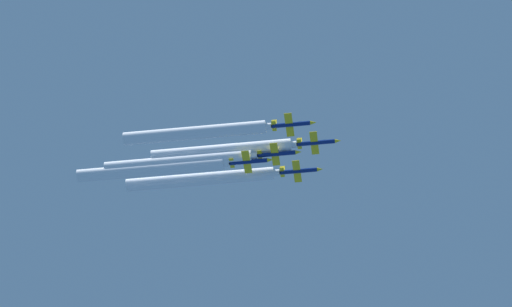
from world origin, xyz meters
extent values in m
cylinder|color=navy|center=(0.52, 5.87, 251.64)|extent=(1.24, 10.68, 1.24)
cone|color=yellow|center=(0.52, 12.11, 251.64)|extent=(1.17, 1.80, 1.17)
ellipsoid|color=#0C263F|center=(0.52, 8.22, 252.17)|extent=(0.68, 2.47, 0.56)
cube|color=yellow|center=(0.52, 5.34, 251.55)|extent=(8.99, 2.14, 0.13)
cube|color=yellow|center=(0.52, 1.02, 251.64)|extent=(3.82, 1.24, 0.13)
cube|color=yellow|center=(0.52, 1.11, 253.21)|extent=(0.11, 1.46, 1.91)
cylinder|color=black|center=(0.52, 0.25, 251.64)|extent=(0.93, 0.67, 0.93)
cylinder|color=navy|center=(-8.95, -0.06, 250.21)|extent=(1.24, 10.68, 1.24)
cone|color=yellow|center=(-8.95, 6.18, 250.21)|extent=(1.17, 1.80, 1.17)
ellipsoid|color=#0C263F|center=(-8.95, 2.29, 250.74)|extent=(0.68, 2.47, 0.56)
cube|color=yellow|center=(-8.95, -0.60, 250.12)|extent=(8.99, 2.14, 0.13)
cube|color=yellow|center=(-8.95, -4.91, 250.21)|extent=(3.82, 1.24, 0.13)
cube|color=yellow|center=(-8.95, -4.82, 251.79)|extent=(0.11, 1.46, 1.91)
cylinder|color=black|center=(-8.95, -5.68, 250.21)|extent=(0.93, 0.67, 0.93)
cylinder|color=navy|center=(9.62, -0.45, 250.42)|extent=(1.24, 10.68, 1.24)
cone|color=yellow|center=(9.62, 5.79, 250.42)|extent=(1.17, 1.80, 1.17)
ellipsoid|color=#0C263F|center=(9.62, 1.90, 250.95)|extent=(0.68, 2.47, 0.56)
cube|color=yellow|center=(9.62, -0.98, 250.33)|extent=(8.99, 2.14, 0.13)
cube|color=yellow|center=(9.62, -5.29, 250.42)|extent=(3.82, 1.24, 0.13)
cube|color=yellow|center=(9.62, -5.20, 252.00)|extent=(0.11, 1.46, 1.91)
cylinder|color=black|center=(9.62, -6.07, 250.42)|extent=(0.93, 0.67, 0.93)
cylinder|color=navy|center=(0.04, -5.53, 248.91)|extent=(1.24, 10.68, 1.24)
cone|color=yellow|center=(0.04, 0.71, 248.91)|extent=(1.17, 1.80, 1.17)
ellipsoid|color=#0C263F|center=(0.04, -3.18, 249.44)|extent=(0.68, 2.47, 0.56)
cube|color=yellow|center=(0.04, -6.06, 248.82)|extent=(8.99, 2.14, 0.13)
cube|color=yellow|center=(0.04, -10.37, 248.91)|extent=(3.82, 1.24, 0.13)
cube|color=yellow|center=(0.04, -10.28, 250.49)|extent=(0.11, 1.46, 1.91)
cylinder|color=black|center=(0.04, -11.15, 248.91)|extent=(0.93, 0.67, 0.93)
cylinder|color=navy|center=(-0.42, -13.67, 247.22)|extent=(1.24, 10.68, 1.24)
cone|color=yellow|center=(-0.42, -7.43, 247.22)|extent=(1.17, 1.80, 1.17)
ellipsoid|color=#0C263F|center=(-0.42, -11.32, 247.75)|extent=(0.68, 2.47, 0.56)
cube|color=yellow|center=(-0.42, -14.20, 247.13)|extent=(8.99, 2.14, 0.13)
cube|color=yellow|center=(-0.42, -18.52, 247.22)|extent=(3.82, 1.24, 0.13)
cube|color=yellow|center=(-0.42, -18.43, 248.79)|extent=(0.11, 1.46, 1.91)
cylinder|color=black|center=(-0.42, -19.29, 247.22)|extent=(0.93, 0.67, 0.93)
cylinder|color=white|center=(0.52, -17.37, 251.64)|extent=(1.94, 35.20, 1.94)
cylinder|color=white|center=(0.52, -21.60, 251.64)|extent=(3.68, 40.49, 3.68)
cylinder|color=white|center=(-8.95, -24.62, 250.21)|extent=(1.94, 37.83, 1.94)
cylinder|color=white|center=(-8.95, -29.16, 250.21)|extent=(3.68, 43.50, 3.68)
cylinder|color=white|center=(9.62, -23.68, 250.42)|extent=(1.94, 35.19, 1.94)
cylinder|color=white|center=(9.62, -27.90, 250.42)|extent=(3.68, 40.47, 3.68)
cylinder|color=white|center=(0.04, -29.67, 248.91)|extent=(1.94, 37.00, 1.94)
cylinder|color=white|center=(0.04, -34.11, 248.91)|extent=(3.68, 42.55, 3.68)
cylinder|color=white|center=(-0.42, -37.76, 247.22)|extent=(1.94, 36.89, 1.94)
cylinder|color=white|center=(-0.42, -42.18, 247.22)|extent=(3.68, 42.43, 3.68)
camera|label=1|loc=(243.64, 17.59, 2.54)|focal=85.61mm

